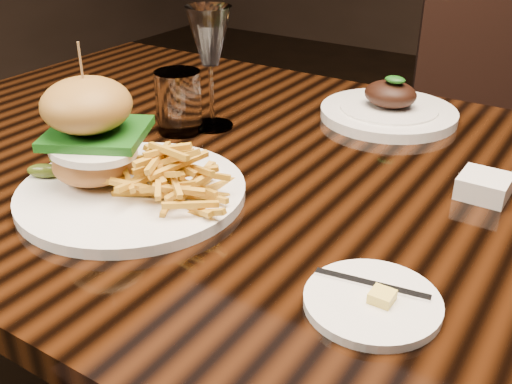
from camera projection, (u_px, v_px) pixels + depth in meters
The scene contains 8 objects.
dining_table at pixel (324, 227), 0.88m from camera, with size 1.60×0.90×0.75m.
burger_plate at pixel (124, 160), 0.78m from camera, with size 0.30×0.30×0.20m.
side_saucer at pixel (373, 301), 0.60m from camera, with size 0.14×0.14×0.02m.
ramekin at pixel (484, 186), 0.80m from camera, with size 0.06×0.06×0.03m, color white.
wine_glass at pixel (210, 40), 0.96m from camera, with size 0.08×0.08×0.20m.
water_tumbler at pixel (179, 102), 0.99m from camera, with size 0.08×0.08×0.10m, color white.
far_dish at pixel (389, 110), 1.06m from camera, with size 0.24×0.24×0.08m.
chair_far at pixel (502, 133), 1.57m from camera, with size 0.61×0.61×0.95m.
Camera 1 is at (0.33, -0.69, 1.13)m, focal length 42.00 mm.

